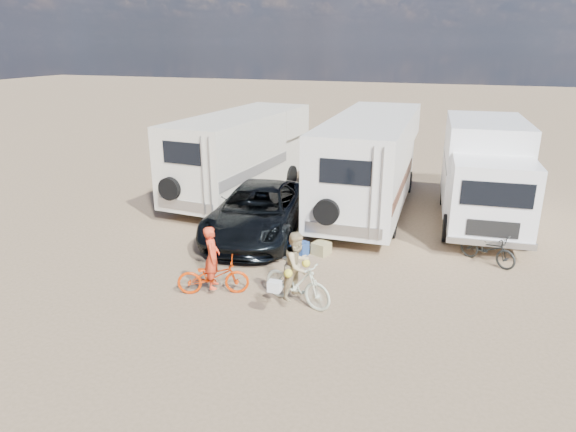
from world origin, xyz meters
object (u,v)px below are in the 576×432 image
(rv_main, at_px, (370,164))
(bike_parked, at_px, (488,248))
(crate, at_px, (321,248))
(box_truck, at_px, (485,176))
(rider_woman, at_px, (297,272))
(cooler, at_px, (299,248))
(rv_left, at_px, (241,157))
(dark_suv, at_px, (258,211))
(rider_man, at_px, (212,264))
(bike_man, at_px, (213,276))
(bike_woman, at_px, (297,282))

(rv_main, distance_m, bike_parked, 5.70)
(bike_parked, bearing_deg, crate, 133.21)
(rv_main, relative_size, box_truck, 1.39)
(bike_parked, bearing_deg, rider_woman, 164.87)
(cooler, height_order, crate, cooler)
(rv_left, relative_size, dark_suv, 1.36)
(box_truck, xyz_separation_m, crate, (-4.40, -4.24, -1.52))
(rider_man, distance_m, rider_woman, 2.12)
(cooler, distance_m, crate, 0.66)
(bike_man, bearing_deg, dark_suv, -15.19)
(bike_man, distance_m, cooler, 3.24)
(rider_man, bearing_deg, bike_man, -0.00)
(dark_suv, bearing_deg, crate, -29.08)
(bike_woman, height_order, rider_woman, rider_woman)
(cooler, bearing_deg, bike_man, -96.01)
(rv_main, height_order, cooler, rv_main)
(bike_man, xyz_separation_m, bike_parked, (6.41, 4.12, -0.02))
(cooler, bearing_deg, bike_woman, -56.30)
(rv_left, relative_size, crate, 17.31)
(rv_left, relative_size, box_truck, 1.19)
(dark_suv, bearing_deg, rv_left, 113.03)
(bike_parked, bearing_deg, bike_man, 154.92)
(bike_man, height_order, cooler, bike_man)
(box_truck, relative_size, rider_woman, 4.00)
(box_truck, bearing_deg, crate, -139.89)
(bike_man, distance_m, bike_woman, 2.12)
(rv_left, distance_m, bike_man, 8.39)
(rv_main, bearing_deg, bike_woman, -92.97)
(rider_woman, bearing_deg, bike_man, 112.18)
(bike_woman, bearing_deg, rider_man, 112.18)
(bike_parked, xyz_separation_m, crate, (-4.56, -0.89, -0.26))
(box_truck, xyz_separation_m, rider_man, (-6.25, -7.47, -0.92))
(dark_suv, xyz_separation_m, crate, (2.33, -0.90, -0.62))
(rider_woman, bearing_deg, crate, 22.69)
(rv_left, height_order, bike_parked, rv_left)
(rider_man, xyz_separation_m, bike_parked, (6.41, 4.12, -0.34))
(bike_parked, bearing_deg, rider_man, 154.92)
(cooler, xyz_separation_m, crate, (0.61, 0.26, -0.02))
(box_truck, bearing_deg, bike_woman, -123.35)
(dark_suv, height_order, bike_man, dark_suv)
(bike_man, distance_m, bike_parked, 7.62)
(bike_man, bearing_deg, rider_woman, -107.49)
(rider_woman, relative_size, cooler, 3.22)
(bike_woman, bearing_deg, cooler, 34.96)
(bike_man, relative_size, crate, 3.90)
(bike_parked, relative_size, crate, 3.73)
(rv_main, xyz_separation_m, cooler, (-1.11, -4.96, -1.50))
(bike_man, height_order, rider_man, rider_man)
(box_truck, bearing_deg, rv_main, 169.35)
(rider_woman, xyz_separation_m, bike_parked, (4.30, 3.97, -0.37))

